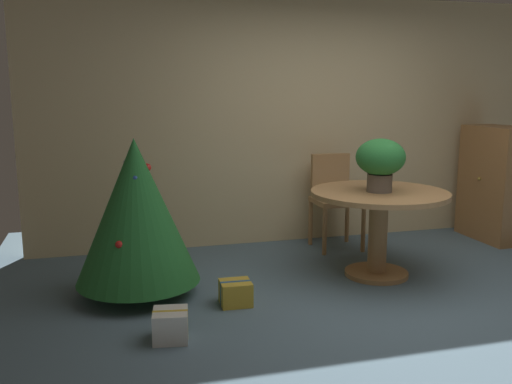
# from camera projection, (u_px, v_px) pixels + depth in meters

# --- Properties ---
(ground_plane) EXTENTS (6.60, 6.60, 0.00)m
(ground_plane) POSITION_uv_depth(u_px,v_px,m) (414.00, 311.00, 4.21)
(ground_plane) COLOR slate
(back_wall_panel) EXTENTS (6.00, 0.10, 2.60)m
(back_wall_panel) POSITION_uv_depth(u_px,v_px,m) (312.00, 121.00, 6.06)
(back_wall_panel) COLOR beige
(back_wall_panel) RESTS_ON ground_plane
(round_dining_table) EXTENTS (1.20, 1.20, 0.77)m
(round_dining_table) POSITION_uv_depth(u_px,v_px,m) (379.00, 213.00, 4.91)
(round_dining_table) COLOR #B27F4C
(round_dining_table) RESTS_ON ground_plane
(flower_vase) EXTENTS (0.42, 0.42, 0.46)m
(flower_vase) POSITION_uv_depth(u_px,v_px,m) (381.00, 160.00, 4.79)
(flower_vase) COLOR #665B51
(flower_vase) RESTS_ON round_dining_table
(wooden_chair_far) EXTENTS (0.47, 0.44, 0.97)m
(wooden_chair_far) POSITION_uv_depth(u_px,v_px,m) (334.00, 194.00, 5.84)
(wooden_chair_far) COLOR #B27F4C
(wooden_chair_far) RESTS_ON ground_plane
(holiday_tree) EXTENTS (0.99, 0.99, 1.27)m
(holiday_tree) POSITION_uv_depth(u_px,v_px,m) (136.00, 211.00, 4.41)
(holiday_tree) COLOR brown
(holiday_tree) RESTS_ON ground_plane
(gift_box_gold) EXTENTS (0.24, 0.23, 0.19)m
(gift_box_gold) POSITION_uv_depth(u_px,v_px,m) (236.00, 293.00, 4.32)
(gift_box_gold) COLOR gold
(gift_box_gold) RESTS_ON ground_plane
(gift_box_cream) EXTENTS (0.26, 0.27, 0.20)m
(gift_box_cream) POSITION_uv_depth(u_px,v_px,m) (171.00, 325.00, 3.71)
(gift_box_cream) COLOR silver
(gift_box_cream) RESTS_ON ground_plane
(wooden_cabinet) EXTENTS (0.46, 0.79, 1.25)m
(wooden_cabinet) POSITION_uv_depth(u_px,v_px,m) (496.00, 183.00, 6.13)
(wooden_cabinet) COLOR #9E6B3D
(wooden_cabinet) RESTS_ON ground_plane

